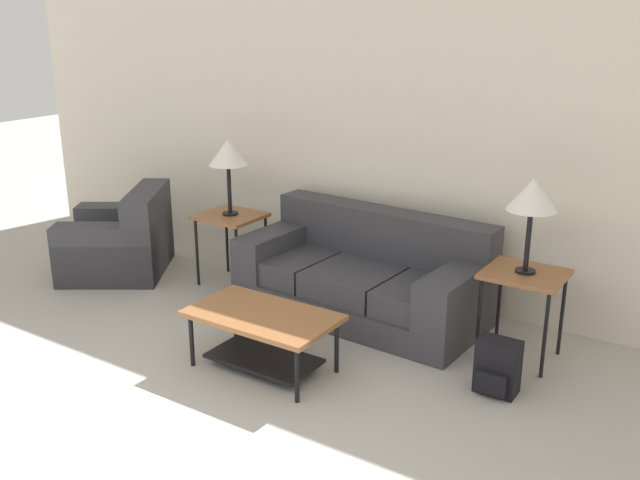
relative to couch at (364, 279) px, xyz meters
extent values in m
cube|color=silver|center=(0.14, 0.56, 1.01)|extent=(9.09, 0.06, 2.60)
cube|color=#38383D|center=(0.00, -0.05, -0.18)|extent=(2.03, 1.03, 0.22)
cube|color=#38383D|center=(-0.67, -0.04, 0.03)|extent=(0.68, 0.87, 0.20)
cube|color=#38383D|center=(0.00, -0.07, 0.03)|extent=(0.68, 0.87, 0.20)
cube|color=#38383D|center=(0.66, -0.10, 0.03)|extent=(0.68, 0.87, 0.20)
cube|color=#38383D|center=(0.01, 0.28, 0.33)|extent=(2.00, 0.36, 0.40)
cube|color=#38383D|center=(-0.85, -0.01, 0.00)|extent=(0.33, 0.94, 0.58)
cube|color=#38383D|center=(0.85, -0.09, 0.00)|extent=(0.33, 0.94, 0.58)
cube|color=#38383D|center=(-2.45, -0.45, -0.09)|extent=(1.27, 1.29, 0.40)
cube|color=#38383D|center=(-2.18, -0.27, 0.31)|extent=(0.74, 0.94, 0.40)
cube|color=#38383D|center=(-2.64, -0.16, -0.01)|extent=(0.89, 0.71, 0.56)
cube|color=#38383D|center=(-2.26, -0.73, -0.01)|extent=(0.89, 0.71, 0.56)
cube|color=#935B33|center=(-0.09, -1.22, 0.11)|extent=(1.02, 0.59, 0.04)
cylinder|color=black|center=(-0.54, -1.46, -0.10)|extent=(0.03, 0.03, 0.39)
cylinder|color=black|center=(0.35, -1.46, -0.10)|extent=(0.03, 0.03, 0.39)
cylinder|color=black|center=(-0.54, -0.98, -0.10)|extent=(0.03, 0.03, 0.39)
cylinder|color=black|center=(0.35, -0.98, -0.10)|extent=(0.03, 0.03, 0.39)
cube|color=black|center=(-0.09, -1.22, -0.21)|extent=(0.76, 0.42, 0.02)
cube|color=#935B33|center=(-1.33, -0.08, 0.34)|extent=(0.54, 0.49, 0.03)
cylinder|color=black|center=(-1.56, -0.28, 0.02)|extent=(0.03, 0.03, 0.62)
cylinder|color=black|center=(-1.10, -0.28, 0.02)|extent=(0.03, 0.03, 0.62)
cylinder|color=black|center=(-1.56, 0.13, 0.02)|extent=(0.03, 0.03, 0.62)
cylinder|color=black|center=(-1.10, 0.13, 0.02)|extent=(0.03, 0.03, 0.62)
cube|color=#935B33|center=(1.33, -0.08, 0.34)|extent=(0.54, 0.49, 0.03)
cylinder|color=black|center=(1.09, -0.28, 0.02)|extent=(0.03, 0.03, 0.62)
cylinder|color=black|center=(1.56, -0.28, 0.02)|extent=(0.03, 0.03, 0.62)
cylinder|color=black|center=(1.09, 0.13, 0.02)|extent=(0.03, 0.03, 0.62)
cylinder|color=black|center=(1.56, 0.13, 0.02)|extent=(0.03, 0.03, 0.62)
cylinder|color=black|center=(-1.33, -0.08, 0.37)|extent=(0.14, 0.14, 0.02)
cylinder|color=black|center=(-1.33, -0.08, 0.59)|extent=(0.04, 0.04, 0.43)
cone|color=white|center=(-1.33, -0.08, 0.92)|extent=(0.34, 0.34, 0.22)
cylinder|color=black|center=(1.33, -0.08, 0.37)|extent=(0.14, 0.14, 0.02)
cylinder|color=black|center=(1.33, -0.08, 0.59)|extent=(0.04, 0.04, 0.43)
cone|color=white|center=(1.33, -0.08, 0.92)|extent=(0.34, 0.34, 0.22)
cube|color=black|center=(1.37, -0.64, -0.11)|extent=(0.27, 0.17, 0.37)
cube|color=black|center=(1.37, -0.74, -0.18)|extent=(0.20, 0.05, 0.15)
cylinder|color=black|center=(1.30, -0.53, -0.09)|extent=(0.02, 0.02, 0.28)
cylinder|color=black|center=(1.44, -0.53, -0.09)|extent=(0.02, 0.02, 0.28)
camera|label=1|loc=(2.67, -4.73, 2.10)|focal=40.00mm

